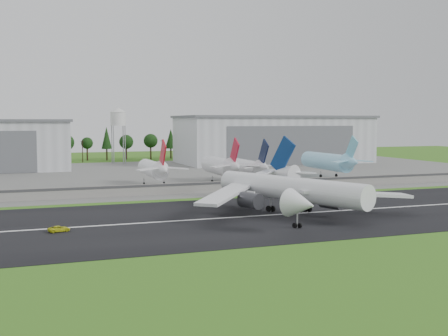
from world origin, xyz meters
name	(u,v)px	position (x,y,z in m)	size (l,w,h in m)	color
ground	(279,223)	(0.00, 0.00, 0.00)	(600.00, 600.00, 0.00)	#3D6918
runway	(261,216)	(0.00, 10.00, 0.05)	(320.00, 60.00, 0.10)	black
runway_centerline	(261,216)	(0.00, 10.00, 0.11)	(220.00, 1.00, 0.02)	white
apron	(156,174)	(0.00, 120.00, 0.05)	(320.00, 150.00, 0.10)	slate
blast_fence	(203,187)	(0.00, 54.99, 1.81)	(240.00, 0.61, 3.50)	gray
hangar_east	(273,139)	(75.00, 164.92, 12.63)	(102.00, 47.00, 25.20)	silver
water_tower	(118,117)	(-5.00, 185.00, 24.55)	(8.40, 8.40, 29.40)	#99999E
utility_poles	(123,161)	(0.00, 200.00, 0.00)	(230.00, 3.00, 12.00)	black
treeline	(119,160)	(0.00, 215.00, 0.00)	(320.00, 16.00, 22.00)	black
main_airliner	(290,194)	(7.39, 9.60, 4.89)	(53.20, 57.19, 18.17)	white
ground_vehicle	(59,229)	(-46.24, 6.11, 0.71)	(2.03, 4.41, 1.22)	#C9CD18
parked_jet_red_a	(155,169)	(-10.39, 76.55, 6.10)	(7.36, 31.29, 16.61)	white
parked_jet_red_b	(223,166)	(14.24, 76.59, 6.40)	(7.36, 31.29, 16.92)	white
parked_jet_navy	(250,167)	(24.83, 76.52, 5.92)	(7.36, 31.29, 16.41)	white
parked_jet_skyblue	(331,161)	(61.03, 81.62, 6.58)	(7.36, 37.29, 17.16)	#90D7F9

